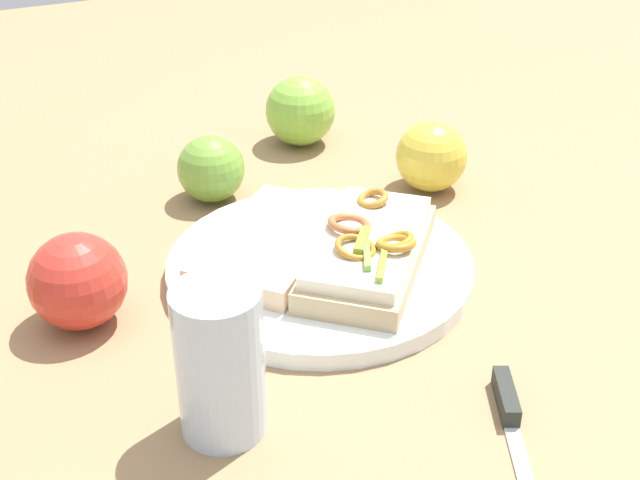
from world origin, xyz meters
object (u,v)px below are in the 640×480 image
object	(u,v)px
apple_0	(300,111)
apple_1	(78,281)
drinking_glass	(220,362)
knife	(510,412)
bread_slice_side	(273,243)
plate	(320,267)
sandwich	(369,250)
apple_3	(431,156)
apple_4	(211,169)

from	to	relation	value
apple_0	apple_1	xyz separation A→B (m)	(0.31, 0.25, -0.00)
apple_0	drinking_glass	xyz separation A→B (m)	(0.24, 0.42, 0.02)
knife	bread_slice_side	bearing A→B (deg)	-138.67
plate	bread_slice_side	world-z (taller)	bread_slice_side
plate	sandwich	distance (m)	0.05
plate	knife	bearing A→B (deg)	100.88
apple_3	apple_4	xyz separation A→B (m)	(0.22, -0.07, -0.00)
apple_4	plate	bearing A→B (deg)	103.25
plate	apple_0	bearing A→B (deg)	-109.97
bread_slice_side	sandwich	bearing A→B (deg)	95.35
drinking_glass	knife	xyz separation A→B (m)	(-0.19, 0.08, -0.05)
bread_slice_side	apple_4	size ratio (longest dim) A/B	2.42
sandwich	apple_3	distance (m)	0.20
sandwich	apple_3	xyz separation A→B (m)	(-0.14, -0.13, 0.00)
bread_slice_side	drinking_glass	xyz separation A→B (m)	(0.11, 0.18, 0.03)
apple_4	knife	xyz separation A→B (m)	(-0.09, 0.41, -0.03)
sandwich	apple_0	xyz separation A→B (m)	(-0.06, -0.30, 0.01)
apple_3	apple_0	bearing A→B (deg)	-64.37
plate	apple_3	xyz separation A→B (m)	(-0.18, -0.10, 0.03)
apple_1	knife	xyz separation A→B (m)	(-0.25, 0.24, -0.03)
apple_0	drinking_glass	world-z (taller)	drinking_glass
plate	apple_0	xyz separation A→B (m)	(-0.10, -0.27, 0.03)
sandwich	drinking_glass	size ratio (longest dim) A/B	1.70
apple_1	knife	distance (m)	0.35
sandwich	bread_slice_side	xyz separation A→B (m)	(0.07, -0.06, -0.01)
bread_slice_side	apple_0	world-z (taller)	apple_0
apple_0	plate	bearing A→B (deg)	70.03
plate	drinking_glass	xyz separation A→B (m)	(0.14, 0.15, 0.05)
bread_slice_side	knife	distance (m)	0.27
apple_1	knife	bearing A→B (deg)	135.90
sandwich	bread_slice_side	size ratio (longest dim) A/B	1.15
knife	apple_4	bearing A→B (deg)	-143.49
apple_0	apple_3	size ratio (longest dim) A/B	1.09
apple_1	apple_3	distance (m)	0.40
knife	apple_0	bearing A→B (deg)	-161.60
bread_slice_side	knife	xyz separation A→B (m)	(-0.08, 0.26, -0.02)
apple_3	knife	xyz separation A→B (m)	(0.13, 0.33, -0.03)
apple_1	apple_3	world-z (taller)	apple_1
sandwich	drinking_glass	bearing A→B (deg)	-14.80
plate	sandwich	world-z (taller)	sandwich
knife	apple_1	bearing A→B (deg)	-109.52
apple_3	drinking_glass	xyz separation A→B (m)	(0.32, 0.26, 0.02)
apple_1	knife	size ratio (longest dim) A/B	0.69
plate	bread_slice_side	size ratio (longest dim) A/B	1.62
apple_1	apple_4	world-z (taller)	apple_1
bread_slice_side	apple_4	world-z (taller)	apple_4
apple_0	knife	bearing A→B (deg)	83.81
knife	drinking_glass	bearing A→B (deg)	-88.04
drinking_glass	knife	distance (m)	0.21
bread_slice_side	apple_0	bearing A→B (deg)	-162.61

